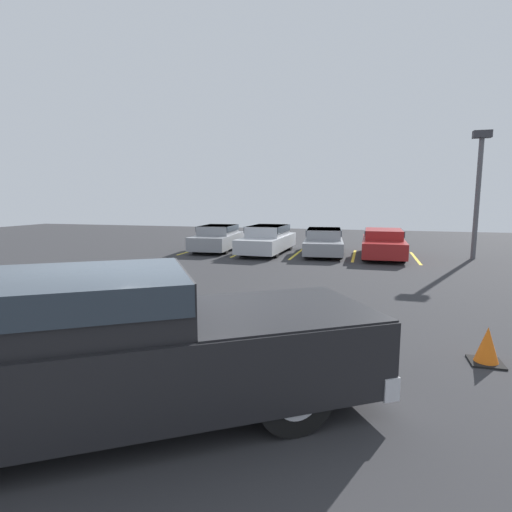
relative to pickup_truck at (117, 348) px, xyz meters
name	(u,v)px	position (x,y,z in m)	size (l,w,h in m)	color
ground_plane	(158,386)	(-0.03, 0.90, -0.88)	(60.00, 60.00, 0.00)	#2D2D30
stall_stripe_a	(195,250)	(-5.71, 14.77, -0.88)	(0.12, 4.01, 0.01)	yellow
stall_stripe_b	(244,252)	(-3.09, 14.77, -0.88)	(0.12, 4.01, 0.01)	yellow
stall_stripe_c	(297,254)	(-0.47, 14.77, -0.88)	(0.12, 4.01, 0.01)	yellow
stall_stripe_d	(354,256)	(2.15, 14.77, -0.88)	(0.12, 4.01, 0.01)	yellow
stall_stripe_e	(415,258)	(4.76, 14.77, -0.88)	(0.12, 4.01, 0.01)	yellow
pickup_truck	(117,348)	(0.00, 0.00, 0.00)	(6.23, 4.98, 1.75)	black
parked_sedan_a	(218,237)	(-4.52, 14.93, -0.22)	(1.98, 4.32, 1.25)	gray
parked_sedan_b	(268,238)	(-1.87, 14.63, -0.18)	(1.91, 4.83, 1.31)	#B7BABF
parked_sedan_c	(324,240)	(0.74, 15.04, -0.25)	(2.11, 4.80, 1.18)	gray
parked_sedan_d	(383,242)	(3.39, 14.73, -0.23)	(1.77, 4.66, 1.23)	maroon
light_post	(479,182)	(7.12, 15.19, 2.39)	(0.70, 0.36, 5.37)	#515156
traffic_cone	(487,347)	(4.55, 2.97, -0.61)	(0.48, 0.48, 0.59)	black
wheel_stop_curb	(257,244)	(-3.18, 17.46, -0.81)	(1.81, 0.20, 0.14)	#B7B2A8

